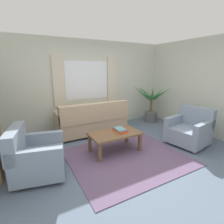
# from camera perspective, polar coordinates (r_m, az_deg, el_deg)

# --- Properties ---
(ground_plane) EXTENTS (6.24, 6.24, 0.00)m
(ground_plane) POSITION_cam_1_polar(r_m,az_deg,el_deg) (3.74, 5.01, -14.62)
(ground_plane) COLOR slate
(wall_back) EXTENTS (5.32, 0.12, 2.60)m
(wall_back) POSITION_cam_1_polar(r_m,az_deg,el_deg) (5.32, -8.43, 8.77)
(wall_back) COLOR beige
(wall_back) RESTS_ON ground_plane
(wall_right) EXTENTS (0.12, 4.40, 2.60)m
(wall_right) POSITION_cam_1_polar(r_m,az_deg,el_deg) (5.28, 30.38, 6.92)
(wall_right) COLOR beige
(wall_right) RESTS_ON ground_plane
(window_with_curtains) EXTENTS (1.98, 0.07, 1.40)m
(window_with_curtains) POSITION_cam_1_polar(r_m,az_deg,el_deg) (5.23, -8.17, 10.34)
(window_with_curtains) COLOR white
(area_rug) EXTENTS (2.31, 2.01, 0.01)m
(area_rug) POSITION_cam_1_polar(r_m,az_deg,el_deg) (3.74, 5.02, -14.54)
(area_rug) COLOR #604C6B
(area_rug) RESTS_ON ground_plane
(couch) EXTENTS (1.90, 0.82, 0.92)m
(couch) POSITION_cam_1_polar(r_m,az_deg,el_deg) (4.84, -6.50, -2.99)
(couch) COLOR tan
(couch) RESTS_ON ground_plane
(armchair_left) EXTENTS (0.99, 1.00, 0.88)m
(armchair_left) POSITION_cam_1_polar(r_m,az_deg,el_deg) (3.29, -24.05, -13.26)
(armchair_left) COLOR gray
(armchair_left) RESTS_ON ground_plane
(armchair_right) EXTENTS (0.95, 0.96, 0.88)m
(armchair_right) POSITION_cam_1_polar(r_m,az_deg,el_deg) (4.59, 24.22, -5.39)
(armchair_right) COLOR gray
(armchair_right) RESTS_ON ground_plane
(coffee_table) EXTENTS (1.10, 0.64, 0.44)m
(coffee_table) POSITION_cam_1_polar(r_m,az_deg,el_deg) (3.80, 0.96, -7.64)
(coffee_table) COLOR brown
(coffee_table) RESTS_ON ground_plane
(book_stack_on_table) EXTENTS (0.26, 0.34, 0.08)m
(book_stack_on_table) POSITION_cam_1_polar(r_m,az_deg,el_deg) (3.83, 2.70, -5.99)
(book_stack_on_table) COLOR orange
(book_stack_on_table) RESTS_ON coffee_table
(potted_plant) EXTENTS (1.04, 1.22, 1.27)m
(potted_plant) POSITION_cam_1_polar(r_m,az_deg,el_deg) (6.02, 12.74, 1.77)
(potted_plant) COLOR #56565B
(potted_plant) RESTS_ON ground_plane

